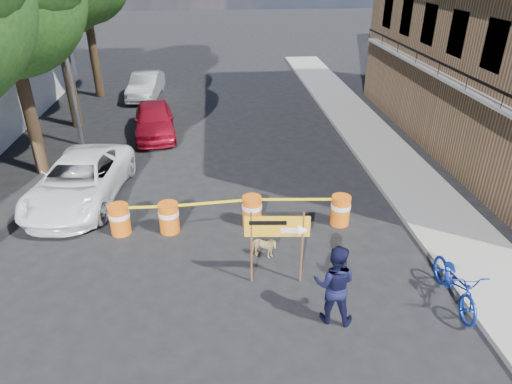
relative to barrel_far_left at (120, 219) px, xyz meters
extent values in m
plane|color=black|center=(3.25, -2.51, -0.47)|extent=(120.00, 120.00, 0.00)
cube|color=gray|center=(9.45, 3.49, -0.40)|extent=(2.40, 40.00, 0.15)
cylinder|color=#332316|center=(-3.55, 4.49, 1.91)|extent=(0.44, 0.44, 4.76)
cylinder|color=#332316|center=(-3.55, 9.49, 2.19)|extent=(0.44, 0.44, 5.32)
cylinder|color=#332316|center=(-3.55, 14.49, 1.99)|extent=(0.44, 0.44, 4.93)
cylinder|color=gray|center=(-2.75, 6.99, 3.53)|extent=(0.16, 0.16, 8.00)
cylinder|color=#DE4A0D|center=(0.00, 0.00, -0.02)|extent=(0.56, 0.56, 0.90)
cylinder|color=white|center=(0.00, 0.00, 0.13)|extent=(0.58, 0.58, 0.14)
cylinder|color=#DE4A0D|center=(1.38, -0.03, -0.02)|extent=(0.56, 0.56, 0.90)
cylinder|color=white|center=(1.38, -0.03, 0.13)|extent=(0.58, 0.58, 0.14)
cylinder|color=#DE4A0D|center=(3.76, 0.15, -0.02)|extent=(0.56, 0.56, 0.90)
cylinder|color=white|center=(3.76, 0.15, 0.13)|extent=(0.58, 0.58, 0.14)
cylinder|color=#DE4A0D|center=(6.34, -0.07, -0.02)|extent=(0.56, 0.56, 0.90)
cylinder|color=white|center=(6.34, -0.07, 0.13)|extent=(0.58, 0.58, 0.14)
cylinder|color=#592D19|center=(3.53, -2.50, 0.50)|extent=(0.05, 0.05, 1.94)
cylinder|color=#592D19|center=(4.71, -2.60, 0.50)|extent=(0.05, 0.05, 1.94)
cube|color=orange|center=(4.12, -2.55, 1.09)|extent=(1.51, 0.16, 0.54)
cube|color=white|center=(4.42, -2.60, 1.00)|extent=(0.43, 0.05, 0.13)
cone|color=white|center=(4.71, -2.62, 1.00)|extent=(0.26, 0.30, 0.28)
cube|color=black|center=(3.90, -2.55, 1.20)|extent=(0.86, 0.09, 0.11)
imported|color=black|center=(5.16, -3.94, 0.47)|extent=(1.09, 0.96, 1.88)
imported|color=#1432A3|center=(8.05, -3.65, 0.58)|extent=(0.77, 1.13, 2.10)
imported|color=#D2BB78|center=(3.91, -1.54, -0.16)|extent=(0.81, 0.57, 0.62)
imported|color=white|center=(-1.55, 2.10, 0.24)|extent=(2.92, 5.38, 1.43)
imported|color=#A90E24|center=(0.17, 7.90, 0.24)|extent=(2.18, 4.34, 1.42)
imported|color=silver|center=(-0.91, 13.97, 0.20)|extent=(1.75, 4.19, 1.35)
camera|label=1|loc=(2.82, -11.33, 6.64)|focal=32.00mm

